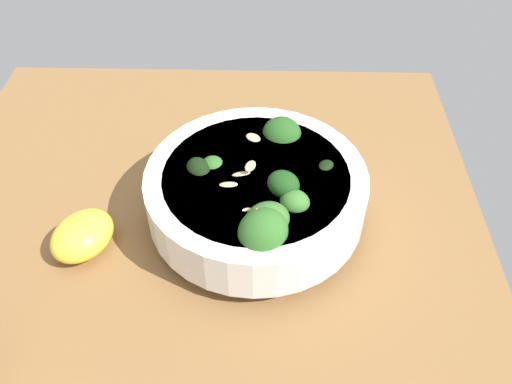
{
  "coord_description": "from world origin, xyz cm",
  "views": [
    {
      "loc": [
        -35.92,
        -6.44,
        41.09
      ],
      "look_at": [
        1.07,
        -5.5,
        4.0
      ],
      "focal_mm": 37.81,
      "sensor_mm": 36.0,
      "label": 1
    }
  ],
  "objects": [
    {
      "name": "ground_plane",
      "position": [
        0.0,
        0.0,
        -1.87
      ],
      "size": [
        57.9,
        57.9,
        3.74
      ],
      "primitive_type": "cube",
      "color": "brown"
    },
    {
      "name": "lemon_wedge",
      "position": [
        -3.05,
        10.98,
        1.82
      ],
      "size": [
        8.31,
        7.77,
        3.63
      ],
      "primitive_type": "ellipsoid",
      "rotation": [
        0.0,
        0.0,
        2.63
      ],
      "color": "yellow",
      "rests_on": "ground_plane"
    },
    {
      "name": "bowl_of_broccoli",
      "position": [
        0.86,
        -5.59,
        4.09
      ],
      "size": [
        21.33,
        21.33,
        9.0
      ],
      "color": "white",
      "rests_on": "ground_plane"
    }
  ]
}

